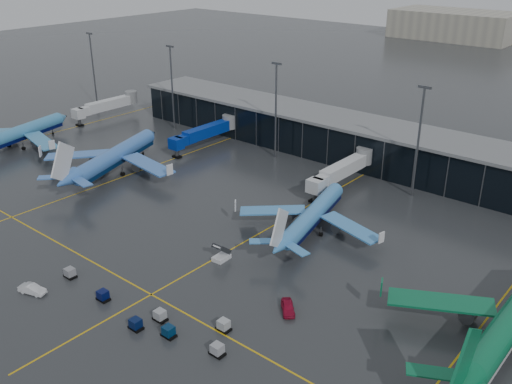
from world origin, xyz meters
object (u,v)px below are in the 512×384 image
Objects in this scene: airliner_arkefly at (115,146)px; airliner_klm_west at (18,125)px; baggage_carts at (151,315)px; service_van_red at (288,307)px; service_van_white at (32,289)px; airliner_klm_near at (314,205)px; mobile_airstair at (221,256)px.

airliner_klm_west is at bearing 168.67° from airliner_arkefly.
baggage_carts is (54.45, -35.23, -5.96)m from airliner_arkefly.
service_van_red is 0.99× the size of service_van_white.
airliner_klm_west is at bearing 128.31° from service_van_red.
airliner_arkefly reaches higher than airliner_klm_near.
airliner_arkefly is 9.20× the size of service_van_red.
airliner_arkefly is at bearing 172.52° from airliner_klm_near.
service_van_red reaches higher than service_van_white.
airliner_arkefly is at bearing 19.11° from service_van_white.
service_van_white is (-16.54, -28.12, 0.02)m from mobile_airstair.
airliner_klm_near is at bearing -43.90° from service_van_white.
airliner_klm_west is 93.53m from airliner_klm_near.
airliner_klm_west is 8.69× the size of service_van_red.
mobile_airstair is (50.40, -15.05, -5.95)m from airliner_arkefly.
mobile_airstair is (-4.05, 20.18, 0.01)m from baggage_carts.
service_van_white is at bearing -71.73° from airliner_arkefly.
service_van_white is at bearing -127.92° from airliner_klm_near.
mobile_airstair is 0.72× the size of service_van_white.
service_van_white is at bearing -42.18° from airliner_klm_west.
airliner_arkefly is at bearing 147.10° from baggage_carts.
airliner_klm_near is 53.84m from service_van_white.
service_van_red is (69.43, -20.07, -5.91)m from airliner_arkefly.
airliner_klm_near is at bearing 87.20° from baggage_carts.
airliner_klm_west reaches higher than mobile_airstair.
mobile_airstair reaches higher than baggage_carts.
airliner_klm_near reaches higher than service_van_red.
airliner_klm_near is at bearing -14.30° from airliner_arkefly.
airliner_klm_near is (56.44, 5.47, -1.16)m from airliner_arkefly.
service_van_white is at bearing -158.91° from baggage_carts.
airliner_klm_west is 36.86m from airliner_arkefly.
mobile_airstair reaches higher than service_van_red.
airliner_klm_near is 7.61× the size of service_van_red.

